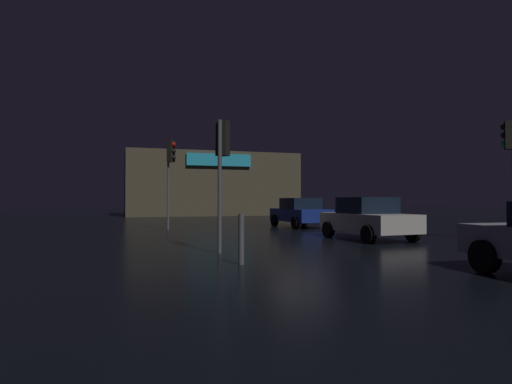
{
  "coord_description": "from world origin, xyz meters",
  "views": [
    {
      "loc": [
        -7.16,
        -16.21,
        1.44
      ],
      "look_at": [
        0.22,
        6.92,
        1.88
      ],
      "focal_mm": 30.29,
      "sensor_mm": 36.0,
      "label": 1
    }
  ],
  "objects_px": {
    "store_building": "(210,185)",
    "car_crossing": "(300,212)",
    "traffic_signal_opposite": "(222,153)",
    "car_near": "(368,218)",
    "traffic_signal_cross_left": "(511,156)",
    "traffic_signal_main": "(171,161)"
  },
  "relations": [
    {
      "from": "store_building",
      "to": "car_near",
      "type": "distance_m",
      "value": 26.76
    },
    {
      "from": "traffic_signal_main",
      "to": "store_building",
      "type": "bearing_deg",
      "value": 73.08
    },
    {
      "from": "traffic_signal_main",
      "to": "traffic_signal_cross_left",
      "type": "height_order",
      "value": "traffic_signal_main"
    },
    {
      "from": "car_crossing",
      "to": "traffic_signal_opposite",
      "type": "bearing_deg",
      "value": -124.18
    },
    {
      "from": "car_crossing",
      "to": "store_building",
      "type": "bearing_deg",
      "value": 92.3
    },
    {
      "from": "traffic_signal_cross_left",
      "to": "traffic_signal_opposite",
      "type": "bearing_deg",
      "value": -179.52
    },
    {
      "from": "car_near",
      "to": "car_crossing",
      "type": "height_order",
      "value": "car_near"
    },
    {
      "from": "traffic_signal_opposite",
      "to": "car_crossing",
      "type": "bearing_deg",
      "value": 55.82
    },
    {
      "from": "store_building",
      "to": "traffic_signal_cross_left",
      "type": "distance_m",
      "value": 29.2
    },
    {
      "from": "traffic_signal_cross_left",
      "to": "car_crossing",
      "type": "distance_m",
      "value": 10.38
    },
    {
      "from": "traffic_signal_cross_left",
      "to": "car_crossing",
      "type": "bearing_deg",
      "value": 112.45
    },
    {
      "from": "store_building",
      "to": "car_crossing",
      "type": "relative_size",
      "value": 3.85
    },
    {
      "from": "store_building",
      "to": "car_crossing",
      "type": "height_order",
      "value": "store_building"
    },
    {
      "from": "traffic_signal_cross_left",
      "to": "store_building",
      "type": "bearing_deg",
      "value": 99.18
    },
    {
      "from": "traffic_signal_main",
      "to": "traffic_signal_opposite",
      "type": "height_order",
      "value": "traffic_signal_main"
    },
    {
      "from": "traffic_signal_main",
      "to": "car_crossing",
      "type": "relative_size",
      "value": 1.05
    },
    {
      "from": "traffic_signal_main",
      "to": "car_crossing",
      "type": "distance_m",
      "value": 7.23
    },
    {
      "from": "traffic_signal_main",
      "to": "traffic_signal_opposite",
      "type": "distance_m",
      "value": 9.24
    },
    {
      "from": "traffic_signal_opposite",
      "to": "car_near",
      "type": "relative_size",
      "value": 0.92
    },
    {
      "from": "traffic_signal_main",
      "to": "car_near",
      "type": "xyz_separation_m",
      "value": [
        6.31,
        -6.98,
        -2.52
      ]
    },
    {
      "from": "car_near",
      "to": "traffic_signal_opposite",
      "type": "bearing_deg",
      "value": -159.41
    },
    {
      "from": "traffic_signal_main",
      "to": "traffic_signal_opposite",
      "type": "xyz_separation_m",
      "value": [
        0.35,
        -9.22,
        -0.55
      ]
    }
  ]
}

